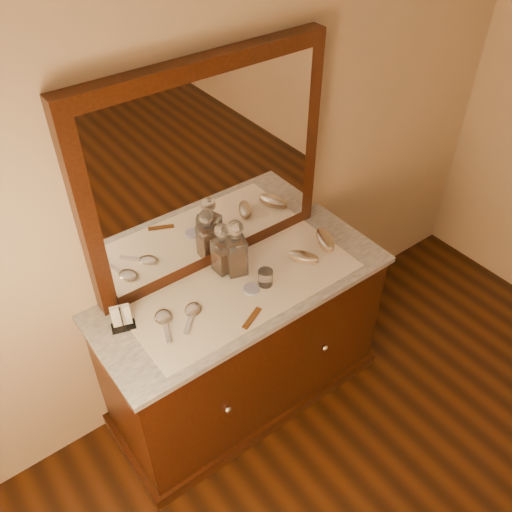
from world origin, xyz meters
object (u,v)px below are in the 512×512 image
(comb, at_px, (252,318))
(napkin_rack, at_px, (121,317))
(decanter_right, at_px, (236,253))
(hand_mirror_inner, at_px, (192,312))
(hand_mirror_outer, at_px, (164,320))
(pin_dish, at_px, (252,289))
(dresser_cabinet, at_px, (244,346))
(mirror_frame, at_px, (208,171))
(decanter_left, at_px, (223,253))
(brush_near, at_px, (304,257))
(brush_far, at_px, (325,240))

(comb, xyz_separation_m, napkin_rack, (-0.47, 0.30, 0.05))
(decanter_right, relative_size, hand_mirror_inner, 1.77)
(comb, relative_size, hand_mirror_outer, 0.66)
(pin_dish, bearing_deg, decanter_right, 82.71)
(pin_dish, xyz_separation_m, napkin_rack, (-0.57, 0.15, 0.05))
(dresser_cabinet, relative_size, pin_dish, 18.54)
(mirror_frame, height_order, decanter_right, mirror_frame)
(dresser_cabinet, distance_m, decanter_left, 0.57)
(pin_dish, height_order, brush_near, brush_near)
(napkin_rack, relative_size, hand_mirror_inner, 0.91)
(brush_near, height_order, brush_far, brush_far)
(mirror_frame, xyz_separation_m, decanter_right, (0.03, -0.15, -0.38))
(mirror_frame, bearing_deg, decanter_left, -98.08)
(dresser_cabinet, distance_m, mirror_frame, 0.97)
(decanter_right, xyz_separation_m, brush_far, (0.48, -0.10, -0.09))
(comb, distance_m, napkin_rack, 0.56)
(decanter_right, bearing_deg, brush_far, -11.98)
(mirror_frame, xyz_separation_m, pin_dish, (0.01, -0.30, -0.49))
(pin_dish, bearing_deg, hand_mirror_outer, 170.20)
(decanter_right, xyz_separation_m, hand_mirror_outer, (-0.44, -0.07, -0.11))
(napkin_rack, height_order, decanter_right, decanter_right)
(pin_dish, height_order, comb, pin_dish)
(brush_near, relative_size, hand_mirror_inner, 0.96)
(decanter_right, relative_size, brush_near, 1.85)
(mirror_frame, relative_size, hand_mirror_inner, 7.06)
(dresser_cabinet, bearing_deg, pin_dish, -79.15)
(brush_near, bearing_deg, pin_dish, -177.80)
(pin_dish, xyz_separation_m, decanter_left, (-0.02, 0.19, 0.10))
(dresser_cabinet, relative_size, napkin_rack, 9.09)
(dresser_cabinet, bearing_deg, brush_far, -0.95)
(mirror_frame, distance_m, decanter_left, 0.40)
(pin_dish, distance_m, decanter_right, 0.18)
(pin_dish, bearing_deg, brush_near, 2.20)
(comb, distance_m, hand_mirror_outer, 0.38)
(mirror_frame, relative_size, pin_dish, 15.90)
(decanter_left, bearing_deg, brush_near, -27.03)
(mirror_frame, bearing_deg, comb, -102.16)
(hand_mirror_inner, bearing_deg, comb, -43.57)
(comb, distance_m, brush_far, 0.63)
(brush_near, height_order, hand_mirror_inner, brush_near)
(mirror_frame, height_order, pin_dish, mirror_frame)
(pin_dish, relative_size, decanter_left, 0.28)
(dresser_cabinet, xyz_separation_m, hand_mirror_inner, (-0.29, -0.01, 0.45))
(brush_near, bearing_deg, dresser_cabinet, 173.26)
(hand_mirror_inner, bearing_deg, dresser_cabinet, 2.88)
(napkin_rack, bearing_deg, dresser_cabinet, -10.07)
(hand_mirror_outer, relative_size, hand_mirror_inner, 1.21)
(brush_far, bearing_deg, mirror_frame, 153.45)
(brush_near, distance_m, hand_mirror_outer, 0.75)
(decanter_right, height_order, brush_far, decanter_right)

